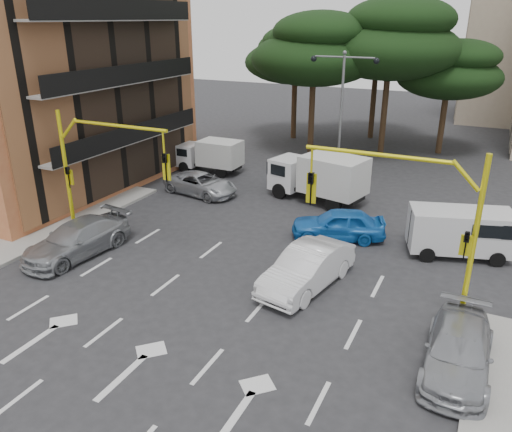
{
  "coord_description": "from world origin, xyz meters",
  "views": [
    {
      "loc": [
        8.6,
        -13.86,
        9.74
      ],
      "look_at": [
        -0.23,
        4.48,
        1.6
      ],
      "focal_mm": 35.0,
      "sensor_mm": 36.0,
      "label": 1
    }
  ],
  "objects": [
    {
      "name": "van_white",
      "position": [
        7.98,
        7.78,
        1.06
      ],
      "size": [
        4.61,
        3.07,
        2.12
      ],
      "primitive_type": null,
      "rotation": [
        0.0,
        0.0,
        -1.27
      ],
      "color": "silver",
      "rests_on": "ground"
    },
    {
      "name": "car_white_hatch",
      "position": [
        3.0,
        2.29,
        0.8
      ],
      "size": [
        2.6,
        5.08,
        1.59
      ],
      "primitive_type": "imported",
      "rotation": [
        0.0,
        0.0,
        -0.2
      ],
      "color": "silver",
      "rests_on": "ground"
    },
    {
      "name": "pine_left_far",
      "position": [
        -6.94,
        25.96,
        6.91
      ],
      "size": [
        8.32,
        8.32,
        9.3
      ],
      "color": "#382616",
      "rests_on": "ground"
    },
    {
      "name": "car_silver_cross_a",
      "position": [
        -6.39,
        9.84,
        0.63
      ],
      "size": [
        4.81,
        2.82,
        1.26
      ],
      "primitive_type": "imported",
      "rotation": [
        0.0,
        0.0,
        1.4
      ],
      "color": "#ABAEB3",
      "rests_on": "ground"
    },
    {
      "name": "car_blue_compact",
      "position": [
        2.74,
        7.18,
        0.73
      ],
      "size": [
        4.64,
        3.1,
        1.47
      ],
      "primitive_type": "imported",
      "rotation": [
        0.0,
        0.0,
        -1.22
      ],
      "color": "blue",
      "rests_on": "ground"
    },
    {
      "name": "box_truck_b",
      "position": [
        0.13,
        11.71,
        1.37
      ],
      "size": [
        5.94,
        3.56,
        2.73
      ],
      "primitive_type": null,
      "rotation": [
        0.0,
        0.0,
        1.34
      ],
      "color": "white",
      "rests_on": "ground"
    },
    {
      "name": "pine_left_near",
      "position": [
        -3.94,
        21.96,
        7.6
      ],
      "size": [
        9.15,
        9.15,
        10.23
      ],
      "color": "#382616",
      "rests_on": "ground"
    },
    {
      "name": "pine_back",
      "position": [
        -0.94,
        28.96,
        7.6
      ],
      "size": [
        9.15,
        9.15,
        10.23
      ],
      "color": "#382616",
      "rests_on": "ground"
    },
    {
      "name": "box_truck_a",
      "position": [
        -8.26,
        14.0,
        1.1
      ],
      "size": [
        4.49,
        1.89,
        2.21
      ],
      "primitive_type": null,
      "rotation": [
        0.0,
        0.0,
        1.57
      ],
      "color": "silver",
      "rests_on": "ground"
    },
    {
      "name": "pine_right",
      "position": [
        5.06,
        25.96,
        6.22
      ],
      "size": [
        7.49,
        7.49,
        8.37
      ],
      "color": "#382616",
      "rests_on": "ground"
    },
    {
      "name": "signal_mast_left",
      "position": [
        -6.8,
        1.99,
        3.88
      ],
      "size": [
        5.79,
        0.37,
        6.0
      ],
      "color": "yellow",
      "rests_on": "ground"
    },
    {
      "name": "pine_center",
      "position": [
        1.06,
        23.96,
        8.3
      ],
      "size": [
        9.98,
        9.98,
        11.16
      ],
      "color": "#382616",
      "rests_on": "ground"
    },
    {
      "name": "ground",
      "position": [
        0.0,
        0.0,
        0.0
      ],
      "size": [
        120.0,
        120.0,
        0.0
      ],
      "primitive_type": "plane",
      "color": "#28282B",
      "rests_on": "ground"
    },
    {
      "name": "street_lamp_center",
      "position": [
        0.0,
        16.0,
        5.43
      ],
      "size": [
        4.16,
        0.36,
        7.77
      ],
      "color": "slate",
      "rests_on": "median_strip"
    },
    {
      "name": "car_silver_parked",
      "position": [
        8.7,
        -0.4,
        0.66
      ],
      "size": [
        1.9,
        4.58,
        1.32
      ],
      "primitive_type": "imported",
      "rotation": [
        0.0,
        0.0,
        0.01
      ],
      "color": "#96989D",
      "rests_on": "ground"
    },
    {
      "name": "apartment_orange",
      "position": [
        -17.95,
        8.0,
        6.85
      ],
      "size": [
        15.19,
        16.15,
        13.7
      ],
      "color": "#AD5836",
      "rests_on": "ground"
    },
    {
      "name": "median_strip",
      "position": [
        0.0,
        16.0,
        0.07
      ],
      "size": [
        1.4,
        6.0,
        0.15
      ],
      "primitive_type": "cube",
      "color": "gray",
      "rests_on": "ground"
    },
    {
      "name": "car_silver_wagon",
      "position": [
        -7.02,
        0.58,
        0.74
      ],
      "size": [
        2.58,
        5.27,
        1.48
      ],
      "primitive_type": "imported",
      "rotation": [
        0.0,
        0.0,
        -0.1
      ],
      "color": "gray",
      "rests_on": "ground"
    },
    {
      "name": "signal_mast_right",
      "position": [
        6.8,
        1.99,
        3.88
      ],
      "size": [
        5.79,
        0.37,
        6.0
      ],
      "color": "yellow",
      "rests_on": "ground"
    }
  ]
}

